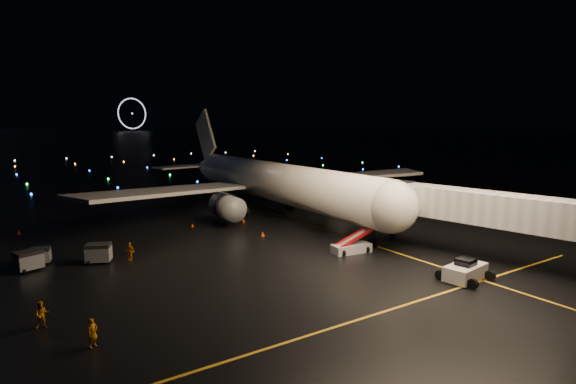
% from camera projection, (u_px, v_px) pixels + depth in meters
% --- Properties ---
extents(ground, '(2000.00, 2000.00, 0.00)m').
position_uv_depth(ground, '(33.00, 143.00, 287.03)').
color(ground, black).
rests_on(ground, ground).
extents(lane_centre, '(0.25, 80.00, 0.02)m').
position_uv_depth(lane_centre, '(307.00, 224.00, 57.79)').
color(lane_centre, gold).
rests_on(lane_centre, ground).
extents(lane_cross, '(60.00, 0.25, 0.02)m').
position_uv_depth(lane_cross, '(319.00, 332.00, 27.91)').
color(lane_cross, gold).
rests_on(lane_cross, ground).
extents(airliner, '(55.00, 52.31, 15.41)m').
position_uv_depth(airliner, '(263.00, 159.00, 65.60)').
color(airliner, silver).
rests_on(airliner, ground).
extents(pushback_tug, '(4.18, 2.61, 1.87)m').
position_uv_depth(pushback_tug, '(465.00, 269.00, 37.08)').
color(pushback_tug, beige).
rests_on(pushback_tug, ground).
extents(belt_loader, '(6.00, 2.35, 2.83)m').
position_uv_depth(belt_loader, '(352.00, 239.00, 44.91)').
color(belt_loader, beige).
rests_on(belt_loader, ground).
extents(crew_a, '(0.77, 0.70, 1.77)m').
position_uv_depth(crew_a, '(93.00, 333.00, 25.93)').
color(crew_a, orange).
rests_on(crew_a, ground).
extents(crew_b, '(0.90, 0.73, 1.76)m').
position_uv_depth(crew_b, '(42.00, 315.00, 28.41)').
color(crew_b, orange).
rests_on(crew_b, ground).
extents(crew_c, '(0.91, 1.09, 1.75)m').
position_uv_depth(crew_c, '(130.00, 251.00, 42.54)').
color(crew_c, orange).
rests_on(crew_c, ground).
extents(safety_cone_0, '(0.58, 0.58, 0.55)m').
position_uv_depth(safety_cone_0, '(263.00, 234.00, 51.72)').
color(safety_cone_0, '#E63600').
rests_on(safety_cone_0, ground).
extents(safety_cone_1, '(0.51, 0.51, 0.52)m').
position_uv_depth(safety_cone_1, '(243.00, 220.00, 59.05)').
color(safety_cone_1, '#E63600').
rests_on(safety_cone_1, ground).
extents(safety_cone_2, '(0.42, 0.42, 0.46)m').
position_uv_depth(safety_cone_2, '(192.00, 225.00, 56.24)').
color(safety_cone_2, '#E63600').
rests_on(safety_cone_2, ground).
extents(safety_cone_3, '(0.47, 0.47, 0.51)m').
position_uv_depth(safety_cone_3, '(18.00, 232.00, 52.66)').
color(safety_cone_3, '#E63600').
rests_on(safety_cone_3, ground).
extents(ferris_wheel, '(49.33, 16.80, 52.00)m').
position_uv_depth(ferris_wheel, '(132.00, 115.00, 722.45)').
color(ferris_wheel, black).
rests_on(ferris_wheel, ground).
extents(taxiway_lights, '(164.00, 92.00, 0.36)m').
position_uv_depth(taxiway_lights, '(85.00, 169.00, 126.54)').
color(taxiway_lights, black).
rests_on(taxiway_lights, ground).
extents(baggage_cart_0, '(2.57, 2.24, 1.82)m').
position_uv_depth(baggage_cart_0, '(99.00, 253.00, 41.69)').
color(baggage_cart_0, gray).
rests_on(baggage_cart_0, ground).
extents(baggage_cart_1, '(2.03, 1.65, 1.50)m').
position_uv_depth(baggage_cart_1, '(40.00, 256.00, 41.48)').
color(baggage_cart_1, gray).
rests_on(baggage_cart_1, ground).
extents(baggage_cart_2, '(2.46, 2.08, 1.77)m').
position_uv_depth(baggage_cart_2, '(29.00, 261.00, 39.50)').
color(baggage_cart_2, gray).
rests_on(baggage_cart_2, ground).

